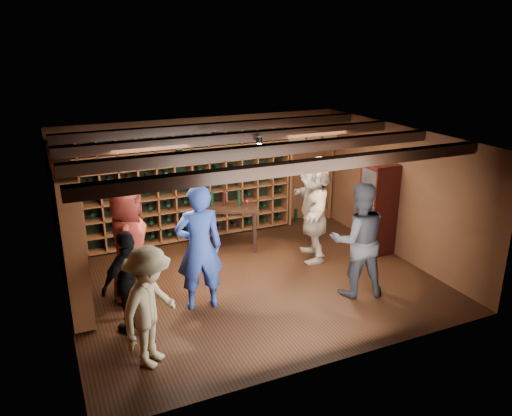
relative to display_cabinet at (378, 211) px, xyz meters
name	(u,v)px	position (x,y,z in m)	size (l,w,h in m)	color
ground	(253,282)	(-2.71, -0.20, -0.86)	(6.00, 6.00, 0.00)	black
room_shell	(251,143)	(-2.71, -0.15, 1.56)	(6.00, 6.00, 6.00)	#512E1B
wine_rack_back	(183,187)	(-3.24, 2.13, 0.29)	(4.65, 0.30, 2.20)	brown
wine_rack_left	(68,228)	(-5.54, 0.62, 0.29)	(0.30, 2.65, 2.20)	brown
crate_shelf	(310,154)	(-0.31, 2.12, 0.71)	(1.20, 0.32, 2.07)	brown
display_cabinet	(378,211)	(0.00, 0.00, 0.00)	(0.55, 0.50, 1.75)	black
man_blue_shirt	(199,248)	(-3.79, -0.63, 0.14)	(0.73, 0.48, 1.99)	navy
man_grey_suit	(358,240)	(-1.34, -1.26, 0.09)	(0.92, 0.72, 1.90)	black
guest_red_floral	(129,244)	(-4.72, 0.04, 0.10)	(0.94, 0.61, 1.92)	maroon
guest_woman_black	(130,282)	(-4.89, -0.86, -0.09)	(0.90, 0.37, 1.53)	black
guest_khaki	(149,307)	(-4.81, -1.74, -0.04)	(1.05, 0.60, 1.62)	gray
guest_beige	(314,208)	(-1.25, 0.27, 0.14)	(1.84, 0.59, 1.99)	tan
tasting_table	(227,212)	(-2.60, 1.34, -0.08)	(1.30, 0.96, 1.16)	black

